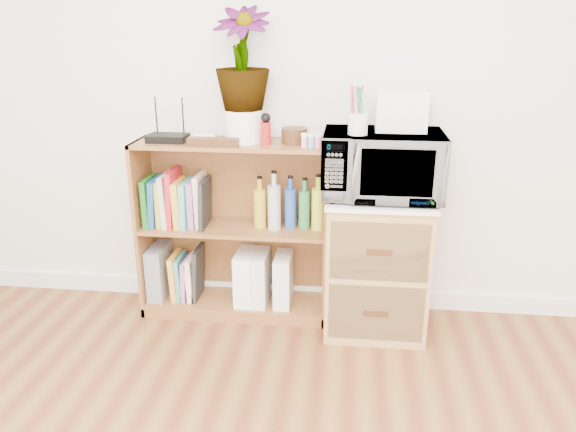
# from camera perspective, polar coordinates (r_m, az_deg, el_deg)

# --- Properties ---
(skirting_board) EXTENTS (4.00, 0.02, 0.10)m
(skirting_board) POSITION_cam_1_polar(r_m,az_deg,el_deg) (3.25, 1.39, -7.87)
(skirting_board) COLOR white
(skirting_board) RESTS_ON ground
(bookshelf) EXTENTS (1.00, 0.30, 0.95)m
(bookshelf) POSITION_cam_1_polar(r_m,az_deg,el_deg) (3.00, -5.47, -1.45)
(bookshelf) COLOR brown
(bookshelf) RESTS_ON ground
(wicker_unit) EXTENTS (0.50, 0.45, 0.70)m
(wicker_unit) POSITION_cam_1_polar(r_m,az_deg,el_deg) (2.92, 8.93, -4.86)
(wicker_unit) COLOR #9E7542
(wicker_unit) RESTS_ON ground
(microwave) EXTENTS (0.57, 0.38, 0.31)m
(microwave) POSITION_cam_1_polar(r_m,az_deg,el_deg) (2.74, 9.51, 5.17)
(microwave) COLOR white
(microwave) RESTS_ON wicker_unit
(pen_cup) EXTENTS (0.09, 0.09, 0.10)m
(pen_cup) POSITION_cam_1_polar(r_m,az_deg,el_deg) (2.62, 7.12, 9.30)
(pen_cup) COLOR white
(pen_cup) RESTS_ON microwave
(small_appliance) EXTENTS (0.24, 0.20, 0.19)m
(small_appliance) POSITION_cam_1_polar(r_m,az_deg,el_deg) (2.76, 11.40, 10.47)
(small_appliance) COLOR white
(small_appliance) RESTS_ON microwave
(router) EXTENTS (0.20, 0.13, 0.04)m
(router) POSITION_cam_1_polar(r_m,az_deg,el_deg) (2.92, -12.11, 7.76)
(router) COLOR black
(router) RESTS_ON bookshelf
(white_bowl) EXTENTS (0.13, 0.13, 0.03)m
(white_bowl) POSITION_cam_1_polar(r_m,az_deg,el_deg) (2.86, -8.74, 7.68)
(white_bowl) COLOR white
(white_bowl) RESTS_ON bookshelf
(plant_pot) EXTENTS (0.19, 0.19, 0.16)m
(plant_pot) POSITION_cam_1_polar(r_m,az_deg,el_deg) (2.85, -4.52, 9.12)
(plant_pot) COLOR white
(plant_pot) RESTS_ON bookshelf
(potted_plant) EXTENTS (0.27, 0.27, 0.49)m
(potted_plant) POSITION_cam_1_polar(r_m,az_deg,el_deg) (2.81, -4.70, 15.65)
(potted_plant) COLOR #34732E
(potted_plant) RESTS_ON plant_pot
(trinket_box) EXTENTS (0.25, 0.06, 0.04)m
(trinket_box) POSITION_cam_1_polar(r_m,az_deg,el_deg) (2.78, -7.62, 7.47)
(trinket_box) COLOR #3B1F10
(trinket_box) RESTS_ON bookshelf
(kokeshi_doll) EXTENTS (0.05, 0.05, 0.11)m
(kokeshi_doll) POSITION_cam_1_polar(r_m,az_deg,el_deg) (2.78, -2.26, 8.37)
(kokeshi_doll) COLOR #A51414
(kokeshi_doll) RESTS_ON bookshelf
(wooden_bowl) EXTENTS (0.13, 0.13, 0.08)m
(wooden_bowl) POSITION_cam_1_polar(r_m,az_deg,el_deg) (2.81, 0.65, 8.16)
(wooden_bowl) COLOR #321E0D
(wooden_bowl) RESTS_ON bookshelf
(paint_jars) EXTENTS (0.12, 0.04, 0.06)m
(paint_jars) POSITION_cam_1_polar(r_m,az_deg,el_deg) (2.71, 2.36, 7.52)
(paint_jars) COLOR pink
(paint_jars) RESTS_ON bookshelf
(file_box) EXTENTS (0.09, 0.23, 0.29)m
(file_box) POSITION_cam_1_polar(r_m,az_deg,el_deg) (3.21, -12.90, -5.45)
(file_box) COLOR gray
(file_box) RESTS_ON bookshelf
(magazine_holder_left) EXTENTS (0.09, 0.23, 0.28)m
(magazine_holder_left) POSITION_cam_1_polar(r_m,az_deg,el_deg) (3.08, -4.39, -6.14)
(magazine_holder_left) COLOR white
(magazine_holder_left) RESTS_ON bookshelf
(magazine_holder_mid) EXTENTS (0.09, 0.23, 0.28)m
(magazine_holder_mid) POSITION_cam_1_polar(r_m,az_deg,el_deg) (3.07, -2.90, -6.23)
(magazine_holder_mid) COLOR silver
(magazine_holder_mid) RESTS_ON bookshelf
(magazine_holder_right) EXTENTS (0.09, 0.22, 0.28)m
(magazine_holder_right) POSITION_cam_1_polar(r_m,az_deg,el_deg) (3.05, -0.48, -6.42)
(magazine_holder_right) COLOR white
(magazine_holder_right) RESTS_ON bookshelf
(cookbooks) EXTENTS (0.33, 0.20, 0.30)m
(cookbooks) POSITION_cam_1_polar(r_m,az_deg,el_deg) (3.02, -11.13, 1.54)
(cookbooks) COLOR #1A631A
(cookbooks) RESTS_ON bookshelf
(liquor_bottles) EXTENTS (0.44, 0.07, 0.30)m
(liquor_bottles) POSITION_cam_1_polar(r_m,az_deg,el_deg) (2.89, 0.68, 1.30)
(liquor_bottles) COLOR gold
(liquor_bottles) RESTS_ON bookshelf
(lower_books) EXTENTS (0.16, 0.19, 0.30)m
(lower_books) POSITION_cam_1_polar(r_m,az_deg,el_deg) (3.17, -10.16, -5.97)
(lower_books) COLOR gold
(lower_books) RESTS_ON bookshelf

